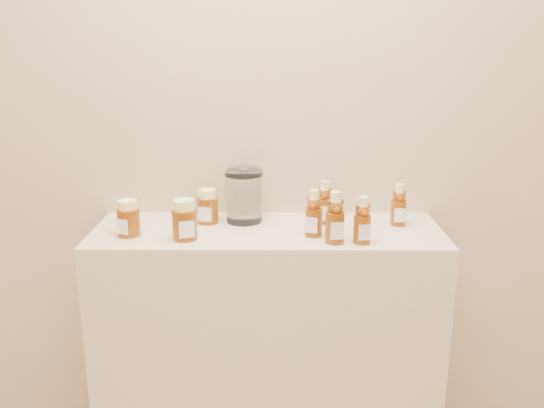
# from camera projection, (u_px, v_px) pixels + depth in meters

# --- Properties ---
(wall_back) EXTENTS (3.50, 0.02, 2.70)m
(wall_back) POSITION_uv_depth(u_px,v_px,m) (268.00, 92.00, 2.04)
(wall_back) COLOR tan
(wall_back) RESTS_ON ground
(display_table) EXTENTS (1.20, 0.40, 0.90)m
(display_table) POSITION_uv_depth(u_px,v_px,m) (268.00, 346.00, 2.10)
(display_table) COLOR beige
(display_table) RESTS_ON ground
(bear_bottle_back_left) EXTENTS (0.08, 0.08, 0.18)m
(bear_bottle_back_left) POSITION_uv_depth(u_px,v_px,m) (314.00, 210.00, 1.89)
(bear_bottle_back_left) COLOR #6A2C08
(bear_bottle_back_left) RESTS_ON display_table
(bear_bottle_back_mid) EXTENTS (0.07, 0.07, 0.17)m
(bear_bottle_back_mid) POSITION_uv_depth(u_px,v_px,m) (324.00, 200.00, 2.02)
(bear_bottle_back_mid) COLOR #6A2C08
(bear_bottle_back_mid) RESTS_ON display_table
(bear_bottle_back_right) EXTENTS (0.06, 0.06, 0.17)m
(bear_bottle_back_right) POSITION_uv_depth(u_px,v_px,m) (399.00, 202.00, 2.00)
(bear_bottle_back_right) COLOR #6A2C08
(bear_bottle_back_right) RESTS_ON display_table
(bear_bottle_front_left) EXTENTS (0.07, 0.07, 0.19)m
(bear_bottle_front_left) POSITION_uv_depth(u_px,v_px,m) (335.00, 214.00, 1.83)
(bear_bottle_front_left) COLOR #6A2C08
(bear_bottle_front_left) RESTS_ON display_table
(bear_bottle_front_right) EXTENTS (0.07, 0.07, 0.17)m
(bear_bottle_front_right) POSITION_uv_depth(u_px,v_px,m) (362.00, 217.00, 1.83)
(bear_bottle_front_right) COLOR #6A2C08
(bear_bottle_front_right) RESTS_ON display_table
(honey_jar_left) EXTENTS (0.10, 0.10, 0.12)m
(honey_jar_left) POSITION_uv_depth(u_px,v_px,m) (129.00, 218.00, 1.90)
(honey_jar_left) COLOR #6A2C08
(honey_jar_left) RESTS_ON display_table
(honey_jar_back) EXTENTS (0.09, 0.09, 0.12)m
(honey_jar_back) POSITION_uv_depth(u_px,v_px,m) (208.00, 206.00, 2.03)
(honey_jar_back) COLOR #6A2C08
(honey_jar_back) RESTS_ON display_table
(honey_jar_front) EXTENTS (0.11, 0.11, 0.13)m
(honey_jar_front) POSITION_uv_depth(u_px,v_px,m) (184.00, 220.00, 1.87)
(honey_jar_front) COLOR #6A2C08
(honey_jar_front) RESTS_ON display_table
(glass_canister) EXTENTS (0.14, 0.14, 0.21)m
(glass_canister) POSITION_uv_depth(u_px,v_px,m) (244.00, 193.00, 2.04)
(glass_canister) COLOR white
(glass_canister) RESTS_ON display_table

